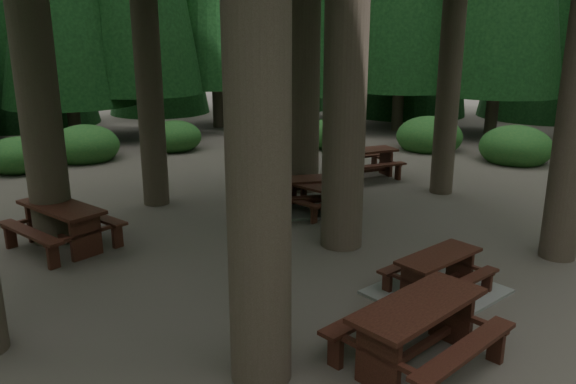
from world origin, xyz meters
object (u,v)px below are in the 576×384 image
picnic_table_a (437,281)px  picnic_table_c (303,198)px  picnic_table_e (418,324)px  picnic_table_d (364,159)px  picnic_table_f (309,193)px  picnic_table_b (62,220)px

picnic_table_a → picnic_table_c: picnic_table_c is taller
picnic_table_a → picnic_table_e: picnic_table_e is taller
picnic_table_c → picnic_table_d: (3.23, 1.69, 0.30)m
picnic_table_f → picnic_table_c: bearing=156.2°
picnic_table_e → picnic_table_f: size_ratio=1.20×
picnic_table_e → picnic_table_a: bearing=25.7°
picnic_table_a → picnic_table_b: (-4.92, 5.41, 0.37)m
picnic_table_c → picnic_table_e: size_ratio=1.17×
picnic_table_a → picnic_table_e: size_ratio=0.98×
picnic_table_f → picnic_table_d: bearing=106.2°
picnic_table_c → picnic_table_a: bearing=-78.7°
picnic_table_a → picnic_table_c: 5.18m
picnic_table_a → picnic_table_f: bearing=73.6°
picnic_table_a → picnic_table_c: (0.65, 5.14, 0.04)m
picnic_table_b → picnic_table_c: 5.59m
picnic_table_b → picnic_table_d: (8.80, 1.42, -0.03)m
picnic_table_c → picnic_table_e: picnic_table_e is taller
picnic_table_a → picnic_table_d: (3.88, 6.83, 0.34)m
picnic_table_b → picnic_table_c: size_ratio=0.91×
picnic_table_a → picnic_table_b: size_ratio=0.92×
picnic_table_d → picnic_table_f: picnic_table_d is taller
picnic_table_d → picnic_table_f: size_ratio=1.11×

